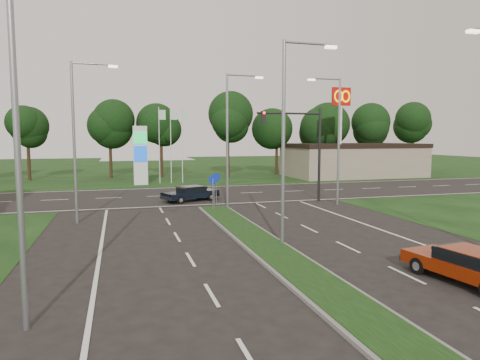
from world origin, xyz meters
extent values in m
plane|color=black|center=(0.00, 0.00, 0.00)|extent=(160.00, 160.00, 0.00)
cube|color=black|center=(0.00, 55.00, 0.00)|extent=(160.00, 50.00, 0.02)
cube|color=black|center=(0.00, 24.00, 0.00)|extent=(160.00, 12.00, 0.02)
cube|color=slate|center=(0.00, 4.00, 0.06)|extent=(2.00, 26.00, 0.12)
cube|color=gray|center=(22.00, 36.00, 2.00)|extent=(16.00, 9.00, 4.00)
cylinder|color=gray|center=(0.80, 6.00, 4.50)|extent=(0.16, 0.16, 9.00)
cylinder|color=gray|center=(1.90, 6.00, 8.90)|extent=(2.20, 0.10, 0.10)
cube|color=#FFF2CC|center=(3.00, 6.00, 8.80)|extent=(0.50, 0.22, 0.12)
cylinder|color=gray|center=(0.80, 16.00, 4.50)|extent=(0.16, 0.16, 9.00)
cylinder|color=gray|center=(1.90, 16.00, 8.90)|extent=(2.20, 0.10, 0.10)
cube|color=#FFF2CC|center=(3.00, 16.00, 8.80)|extent=(0.50, 0.22, 0.12)
cylinder|color=gray|center=(-8.50, 0.00, 4.50)|extent=(0.16, 0.16, 9.00)
cylinder|color=gray|center=(-8.50, 14.00, 4.50)|extent=(0.16, 0.16, 9.00)
cylinder|color=gray|center=(-7.40, 14.00, 8.90)|extent=(2.20, 0.10, 0.10)
cube|color=#FFF2CC|center=(-6.30, 14.00, 8.80)|extent=(0.50, 0.22, 0.12)
cylinder|color=gray|center=(9.00, 16.00, 4.50)|extent=(0.16, 0.16, 9.00)
cylinder|color=gray|center=(7.90, 16.00, 8.90)|extent=(2.20, 0.10, 0.10)
cube|color=#FFF2CC|center=(6.80, 16.00, 8.80)|extent=(0.50, 0.22, 0.12)
cube|color=#FFF2CC|center=(6.80, 2.00, 8.80)|extent=(0.50, 0.22, 0.12)
cylinder|color=black|center=(8.50, 18.00, 3.50)|extent=(0.20, 0.20, 7.00)
cylinder|color=black|center=(6.00, 18.00, 6.60)|extent=(5.00, 0.14, 0.14)
cube|color=black|center=(4.00, 18.00, 6.30)|extent=(0.28, 0.28, 0.90)
sphere|color=#FF190C|center=(4.00, 17.82, 6.60)|extent=(0.20, 0.20, 0.20)
cylinder|color=gray|center=(-0.30, 15.50, 1.10)|extent=(0.06, 0.06, 2.20)
cylinder|color=#0C26A5|center=(-0.30, 15.50, 2.10)|extent=(0.56, 0.04, 0.56)
cylinder|color=gray|center=(0.00, 16.50, 1.10)|extent=(0.06, 0.06, 2.20)
cylinder|color=#0C26A5|center=(0.00, 16.50, 2.10)|extent=(0.56, 0.04, 0.56)
cylinder|color=gray|center=(0.30, 17.20, 1.10)|extent=(0.06, 0.06, 2.20)
cylinder|color=#0C26A5|center=(0.30, 17.20, 2.10)|extent=(0.56, 0.04, 0.56)
cube|color=silver|center=(-4.00, 33.00, 3.00)|extent=(1.40, 0.30, 6.00)
cube|color=#0CA53F|center=(-4.00, 32.82, 4.80)|extent=(1.30, 0.08, 1.20)
cube|color=#0C3FBF|center=(-4.00, 32.82, 3.20)|extent=(1.30, 0.08, 1.60)
cylinder|color=silver|center=(-2.00, 34.00, 4.00)|extent=(0.08, 0.08, 8.00)
cube|color=#B2D8B2|center=(-1.65, 34.00, 7.20)|extent=(0.70, 0.02, 1.00)
cylinder|color=silver|center=(-0.80, 34.00, 4.00)|extent=(0.08, 0.08, 8.00)
cube|color=#B2D8B2|center=(-0.45, 34.00, 7.20)|extent=(0.70, 0.02, 1.00)
cylinder|color=silver|center=(0.40, 34.00, 4.00)|extent=(0.08, 0.08, 8.00)
cube|color=#B2D8B2|center=(0.75, 34.00, 7.20)|extent=(0.70, 0.02, 1.00)
cylinder|color=silver|center=(18.00, 32.00, 5.00)|extent=(0.30, 0.30, 10.00)
cube|color=#BF0C07|center=(18.00, 32.00, 9.40)|extent=(2.20, 0.35, 2.00)
torus|color=#FFC600|center=(17.55, 31.78, 9.40)|extent=(1.06, 0.16, 1.06)
torus|color=#FFC600|center=(18.45, 31.78, 9.40)|extent=(1.06, 0.16, 1.06)
cylinder|color=black|center=(0.00, 40.00, 2.20)|extent=(0.36, 0.36, 4.40)
sphere|color=black|center=(0.00, 40.00, 6.50)|extent=(6.00, 6.00, 6.00)
sphere|color=black|center=(0.30, 39.80, 7.50)|extent=(4.80, 4.80, 4.80)
cube|color=maroon|center=(4.96, -0.22, 0.53)|extent=(2.33, 4.44, 0.43)
cube|color=black|center=(4.97, -0.30, 0.94)|extent=(1.73, 2.06, 0.40)
cube|color=maroon|center=(4.97, -0.30, 1.15)|extent=(1.59, 1.71, 0.04)
cylinder|color=black|center=(3.98, 1.01, 0.30)|extent=(0.28, 0.62, 0.60)
cylinder|color=black|center=(5.54, 1.23, 0.30)|extent=(0.28, 0.62, 0.60)
cube|color=black|center=(-0.95, 20.59, 0.52)|extent=(4.54, 3.21, 0.43)
cube|color=black|center=(-0.87, 20.62, 0.94)|extent=(2.27, 2.06, 0.40)
cube|color=black|center=(-0.87, 20.62, 1.14)|extent=(1.92, 1.85, 0.04)
cylinder|color=black|center=(-1.89, 19.35, 0.30)|extent=(0.62, 0.40, 0.59)
cylinder|color=black|center=(-2.49, 20.79, 0.30)|extent=(0.62, 0.40, 0.59)
cylinder|color=black|center=(0.59, 20.39, 0.30)|extent=(0.62, 0.40, 0.59)
cylinder|color=black|center=(-0.01, 21.83, 0.30)|extent=(0.62, 0.40, 0.59)
camera|label=1|loc=(-6.14, -11.48, 4.84)|focal=32.00mm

